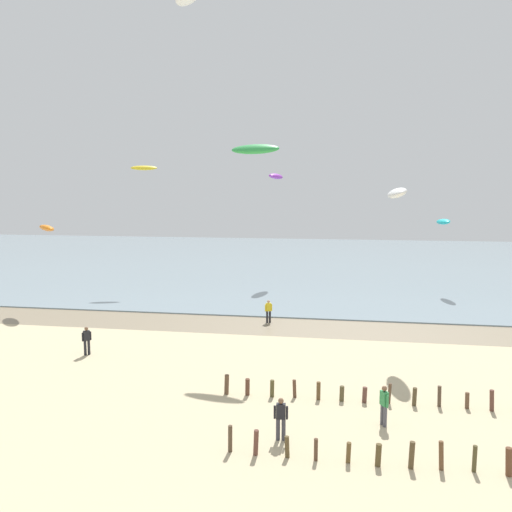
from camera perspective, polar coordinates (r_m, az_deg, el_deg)
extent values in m
cube|color=#84755B|center=(37.76, 3.98, -7.82)|extent=(120.00, 5.14, 0.01)
cube|color=#7F939E|center=(74.63, 6.76, -0.50)|extent=(160.00, 70.00, 0.10)
cylinder|color=brown|center=(20.46, -2.86, -19.45)|extent=(0.17, 0.17, 1.02)
cylinder|color=brown|center=(20.21, 0.00, -19.87)|extent=(0.22, 0.21, 0.98)
cylinder|color=brown|center=(20.16, 3.44, -20.24)|extent=(0.20, 0.19, 0.80)
cylinder|color=#503929|center=(20.02, 6.61, -20.43)|extent=(0.14, 0.15, 0.82)
cylinder|color=brown|center=(20.05, 10.16, -20.54)|extent=(0.19, 0.19, 0.77)
cylinder|color=brown|center=(20.05, 13.33, -20.56)|extent=(0.23, 0.22, 0.81)
cylinder|color=brown|center=(20.15, 16.78, -20.26)|extent=(0.22, 0.21, 0.98)
cylinder|color=brown|center=(20.36, 19.73, -19.99)|extent=(0.21, 0.19, 1.04)
cylinder|color=#4C4528|center=(20.64, 22.94, -19.87)|extent=(0.16, 0.16, 0.95)
cylinder|color=brown|center=(20.83, 26.10, -19.70)|extent=(0.27, 0.22, 1.01)
cylinder|color=brown|center=(25.62, -3.25, -13.95)|extent=(0.24, 0.23, 0.96)
cylinder|color=brown|center=(25.47, -0.94, -14.23)|extent=(0.23, 0.25, 0.82)
cylinder|color=#4D4729|center=(25.29, 1.79, -14.38)|extent=(0.21, 0.21, 0.82)
cylinder|color=brown|center=(25.29, 4.26, -14.37)|extent=(0.20, 0.20, 0.86)
cylinder|color=brown|center=(25.14, 6.90, -14.53)|extent=(0.19, 0.21, 0.85)
cylinder|color=brown|center=(25.17, 9.44, -14.72)|extent=(0.22, 0.22, 0.71)
cylinder|color=brown|center=(25.19, 11.88, -14.74)|extent=(0.23, 0.24, 0.73)
cylinder|color=brown|center=(25.28, 14.49, -14.46)|extent=(0.19, 0.16, 0.95)
cylinder|color=#4D412B|center=(25.37, 17.07, -14.60)|extent=(0.21, 0.20, 0.84)
cylinder|color=#4E3E30|center=(25.59, 19.55, -14.36)|extent=(0.19, 0.18, 0.96)
cylinder|color=brown|center=(25.85, 22.24, -14.53)|extent=(0.19, 0.21, 0.74)
cylinder|color=brown|center=(25.95, 24.55, -14.28)|extent=(0.23, 0.19, 0.97)
cylinder|color=#232328|center=(38.86, 1.23, -6.72)|extent=(0.16, 0.16, 0.88)
cylinder|color=#232328|center=(38.93, 1.54, -6.70)|extent=(0.16, 0.16, 0.88)
cube|color=yellow|center=(38.73, 1.39, -5.64)|extent=(0.42, 0.36, 0.60)
sphere|color=tan|center=(38.64, 1.39, -5.04)|extent=(0.22, 0.22, 0.22)
cylinder|color=yellow|center=(38.67, 1.05, -5.74)|extent=(0.09, 0.09, 0.52)
cylinder|color=yellow|center=(38.82, 1.73, -5.69)|extent=(0.09, 0.09, 0.52)
cylinder|color=#4C4C56|center=(22.97, 14.03, -16.78)|extent=(0.16, 0.16, 0.88)
cylinder|color=#4C4C56|center=(23.14, 13.74, -16.58)|extent=(0.16, 0.16, 0.88)
cube|color=#338C4C|center=(22.77, 13.94, -14.97)|extent=(0.36, 0.42, 0.60)
sphere|color=brown|center=(22.62, 13.97, -13.98)|extent=(0.22, 0.22, 0.22)
cylinder|color=#338C4C|center=(22.60, 14.26, -15.29)|extent=(0.09, 0.09, 0.52)
cylinder|color=#338C4C|center=(22.98, 13.61, -14.89)|extent=(0.09, 0.09, 0.52)
cylinder|color=#383842|center=(21.31, 2.43, -18.52)|extent=(0.16, 0.16, 0.88)
cylinder|color=#383842|center=(21.30, 3.06, -18.54)|extent=(0.16, 0.16, 0.88)
cube|color=black|center=(21.00, 2.76, -16.71)|extent=(0.37, 0.24, 0.60)
sphere|color=brown|center=(20.83, 2.76, -15.65)|extent=(0.22, 0.22, 0.22)
cylinder|color=black|center=(21.03, 2.08, -16.81)|extent=(0.09, 0.09, 0.52)
cylinder|color=black|center=(21.00, 3.44, -16.85)|extent=(0.09, 0.09, 0.52)
cylinder|color=#232328|center=(32.96, -17.93, -9.56)|extent=(0.16, 0.16, 0.88)
cylinder|color=#232328|center=(32.91, -18.30, -9.60)|extent=(0.16, 0.16, 0.88)
cube|color=black|center=(32.74, -18.17, -8.33)|extent=(0.41, 0.41, 0.60)
sphere|color=brown|center=(32.63, -18.19, -7.62)|extent=(0.22, 0.22, 0.22)
cylinder|color=black|center=(32.81, -17.76, -8.37)|extent=(0.09, 0.09, 0.52)
cylinder|color=black|center=(32.69, -18.57, -8.46)|extent=(0.09, 0.09, 0.52)
ellipsoid|color=green|center=(32.44, -0.09, 11.69)|extent=(3.25, 1.63, 0.89)
ellipsoid|color=white|center=(32.77, 15.27, 6.71)|extent=(1.39, 3.49, 0.91)
ellipsoid|color=orange|center=(46.27, -22.06, 2.88)|extent=(2.87, 2.94, 0.73)
ellipsoid|color=purple|center=(56.31, 2.21, 8.77)|extent=(1.82, 3.73, 0.77)
ellipsoid|color=yellow|center=(54.50, -12.24, 9.47)|extent=(2.82, 1.67, 0.67)
ellipsoid|color=#19B2B7|center=(52.98, 19.93, 3.58)|extent=(1.42, 3.09, 0.72)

